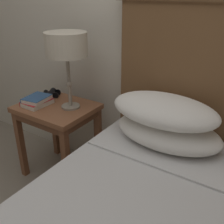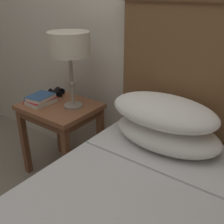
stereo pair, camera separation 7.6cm
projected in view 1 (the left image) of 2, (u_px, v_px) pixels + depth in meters
The scene contains 5 objects.
nightstand at pixel (57, 117), 1.93m from camera, with size 0.53×0.43×0.59m.
table_lamp at pixel (66, 47), 1.68m from camera, with size 0.27×0.27×0.52m.
book_on_nightstand at pixel (37, 102), 1.89m from camera, with size 0.16×0.20×0.04m.
book_stacked_on_top at pixel (37, 99), 1.88m from camera, with size 0.17×0.20×0.03m.
binoculars_pair at pixel (51, 94), 2.04m from camera, with size 0.16×0.16×0.05m.
Camera 1 is at (0.69, -0.46, 1.35)m, focal length 42.00 mm.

